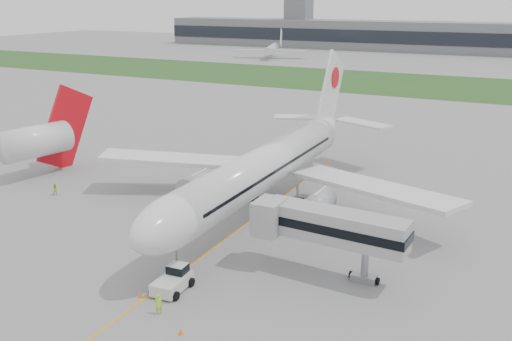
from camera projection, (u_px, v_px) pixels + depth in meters
The scene contains 14 objects.
ground at pixel (249, 221), 67.24m from camera, with size 600.00×600.00×0.00m, color #949496.
apron_markings at pixel (229, 237), 62.96m from camera, with size 70.00×70.00×0.04m, color orange, non-canonical shape.
grass_strip at pixel (433, 86), 169.88m from camera, with size 600.00×50.00×0.02m, color #25501E.
terminal_building at pixel (478, 38), 261.81m from camera, with size 320.00×22.30×14.00m.
control_tower at pixel (298, 46), 304.17m from camera, with size 12.00×12.00×56.00m, color slate, non-canonical shape.
airliner at pixel (267, 165), 69.75m from camera, with size 48.13×53.95×17.88m.
pushback_tug at pixel (174, 279), 51.46m from camera, with size 2.98×4.22×2.09m.
jet_bridge at pixel (325, 226), 53.02m from camera, with size 14.76×4.21×6.78m.
safety_cone_left at pixel (140, 295), 50.18m from camera, with size 0.41×0.41×0.56m, color orange.
safety_cone_right at pixel (181, 331), 44.65m from camera, with size 0.42×0.42×0.58m, color orange.
ground_crew_near at pixel (158, 304), 47.39m from camera, with size 0.68×0.45×1.87m, color #ADF629.
ground_crew_far at pixel (55, 189), 76.03m from camera, with size 0.76×0.59×1.56m, color #A6D323.
neighbor_aircraft at pixel (40, 140), 83.46m from camera, with size 6.56×16.74×13.50m.
distant_aircraft_left at pixel (271, 58), 245.45m from camera, with size 30.10×26.56×11.51m, color silver, non-canonical shape.
Camera 1 is at (28.69, -55.58, 25.43)m, focal length 40.00 mm.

